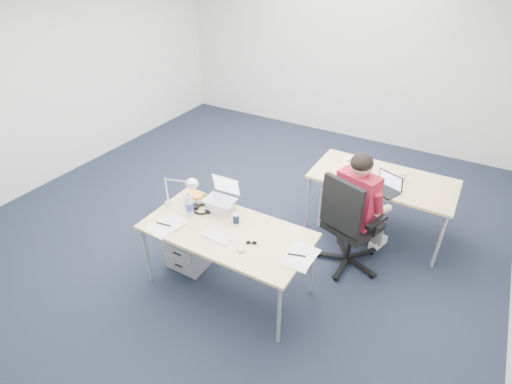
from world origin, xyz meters
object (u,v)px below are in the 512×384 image
desk_near (227,234)px  desk_lamp (176,191)px  drawer_pedestal_far (341,202)px  cordless_phone (188,201)px  office_chair (348,240)px  computer_mouse (241,248)px  drawer_pedestal_near (193,240)px  water_bottle (189,204)px  desk_far (382,182)px  far_cup (403,176)px  headphones (202,209)px  bear_figurine (206,199)px  silver_laptop (220,197)px  sunglasses (251,243)px  dark_laptop (385,183)px  book_stack (195,197)px  can_koozie (236,218)px  seated_person (362,206)px  wireless_keyboard (216,237)px

desk_near → desk_lamp: bearing=175.8°
drawer_pedestal_far → cordless_phone: bearing=-126.9°
office_chair → computer_mouse: bearing=-101.0°
drawer_pedestal_near → water_bottle: (0.11, -0.12, 0.59)m
desk_far → cordless_phone: bearing=-135.1°
desk_near → far_cup: far_cup is taller
headphones → bear_figurine: (-0.02, 0.10, 0.05)m
silver_laptop → drawer_pedestal_near: bearing=-164.7°
headphones → water_bottle: 0.17m
desk_far → drawer_pedestal_near: 2.25m
computer_mouse → bear_figurine: bearing=131.3°
headphones → sunglasses: (0.70, -0.20, -0.01)m
desk_far → dark_laptop: (0.08, -0.29, 0.15)m
book_stack → can_koozie: bearing=-10.6°
desk_far → computer_mouse: size_ratio=15.64×
office_chair → water_bottle: office_chair is taller
water_bottle → cordless_phone: (-0.11, 0.11, -0.06)m
sunglasses → far_cup: size_ratio=0.96×
office_chair → can_koozie: office_chair is taller
bear_figurine → office_chair: bearing=22.8°
drawer_pedestal_far → silver_laptop: (-0.82, -1.41, 0.62)m
sunglasses → desk_far: bearing=43.7°
bear_figurine → desk_lamp: 0.32m
water_bottle → drawer_pedestal_far: bearing=57.6°
desk_near → headphones: bearing=160.0°
water_bottle → book_stack: water_bottle is taller
seated_person → far_cup: (0.25, 0.65, 0.11)m
wireless_keyboard → water_bottle: water_bottle is taller
desk_far → book_stack: bearing=-137.3°
desk_near → can_koozie: (0.01, 0.14, 0.10)m
desk_far → computer_mouse: computer_mouse is taller
wireless_keyboard → can_koozie: (0.04, 0.28, 0.04)m
desk_lamp → dark_laptop: size_ratio=1.47×
computer_mouse → headphones: size_ratio=0.44×
can_koozie → headphones: bearing=-180.0°
bear_figurine → sunglasses: (0.72, -0.30, -0.06)m
can_koozie → water_bottle: 0.48m
cordless_phone → dark_laptop: size_ratio=0.45×
wireless_keyboard → cordless_phone: size_ratio=2.23×
headphones → drawer_pedestal_far: bearing=51.8°
desk_far → headphones: headphones is taller
book_stack → office_chair: bearing=24.8°
silver_laptop → dark_laptop: 1.77m
silver_laptop → office_chair: bearing=28.6°
silver_laptop → computer_mouse: silver_laptop is taller
seated_person → far_cup: 0.71m
seated_person → can_koozie: bearing=-118.0°
silver_laptop → desk_lamp: bearing=-155.6°
drawer_pedestal_far → desk_far: bearing=6.0°
water_bottle → sunglasses: 0.77m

